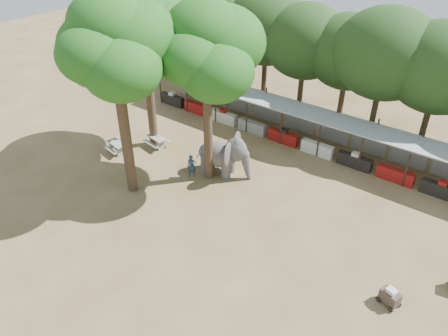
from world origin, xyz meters
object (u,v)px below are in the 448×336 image
Objects in this scene: yard_tree_left at (144,33)px; cart_front at (390,297)px; yard_tree_back at (206,49)px; yard_tree_center at (114,45)px; elephant at (224,155)px; handler at (192,166)px; picnic_table_far at (157,140)px; picnic_table_near at (117,146)px.

cart_front is (19.29, -4.37, -7.73)m from yard_tree_left.
yard_tree_center is at bearing -126.86° from yard_tree_back.
yard_tree_left is 9.82× the size of cart_front.
yard_tree_center is at bearing -59.04° from yard_tree_left.
elephant is 2.25m from handler.
elephant is (3.69, 4.75, -7.76)m from yard_tree_center.
yard_tree_left reaches higher than picnic_table_far.
yard_tree_left is 8.22m from picnic_table_near.
picnic_table_far is (-6.07, -0.11, -0.92)m from elephant.
yard_tree_left is 7.71m from picnic_table_far.
yard_tree_back is 10.12× the size of cart_front.
handler is at bearing -134.73° from yard_tree_back.
elephant is at bearing -178.77° from cart_front.
handler is 14.33m from cart_front.
handler is 0.89× the size of picnic_table_near.
cart_front is at bearing 6.42° from picnic_table_near.
picnic_table_far is (1.73, 2.34, 0.00)m from picnic_table_near.
elephant reaches higher than picnic_table_near.
yard_tree_left is at bearing 120.96° from yard_tree_center.
yard_tree_center reaches higher than picnic_table_near.
picnic_table_far reaches higher than picnic_table_near.
picnic_table_near is (-4.11, 2.31, -8.69)m from yard_tree_center.
yard_tree_center is at bearing -172.33° from handler.
yard_tree_back is at bearing -174.91° from cart_front.
yard_tree_left is at bearing 112.95° from handler.
picnic_table_far is at bearing 173.21° from yard_tree_back.
cart_front reaches higher than picnic_table_near.
picnic_table_far is at bearing -172.80° from cart_front.
handler is (-0.81, -0.81, -7.74)m from yard_tree_back.
handler is at bearing -7.17° from picnic_table_far.
yard_tree_back is 15.91m from cart_front.
cart_front is at bearing -14.21° from yard_tree_back.
elephant is (6.69, -0.25, -6.76)m from yard_tree_left.
yard_tree_left is at bearing 160.30° from picnic_table_far.
yard_tree_back reaches higher than cart_front.
yard_tree_back is 7.82m from handler.
picnic_table_near is (-7.80, -2.44, -0.93)m from elephant.
handler is 0.89× the size of picnic_table_far.
cart_front is at bearing -58.06° from handler.
picnic_table_near is at bearing -166.59° from yard_tree_back.
yard_tree_left is at bearing 163.30° from elephant.
yard_tree_back is at bearing 24.51° from picnic_table_near.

